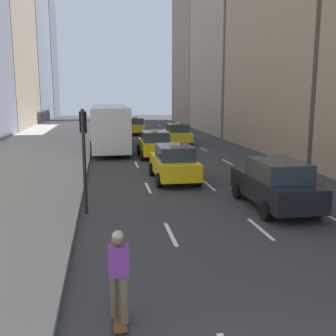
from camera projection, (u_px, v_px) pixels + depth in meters
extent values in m
cube|color=gray|center=(37.00, 150.00, 28.96)|extent=(8.00, 66.00, 0.15)
cube|color=white|center=(171.00, 234.00, 11.62)|extent=(0.12, 2.00, 0.01)
cube|color=white|center=(148.00, 188.00, 17.44)|extent=(0.12, 2.00, 0.01)
cube|color=white|center=(137.00, 165.00, 23.26)|extent=(0.12, 2.00, 0.01)
cube|color=white|center=(130.00, 151.00, 29.08)|extent=(0.12, 2.00, 0.01)
cube|color=white|center=(125.00, 142.00, 34.90)|extent=(0.12, 2.00, 0.01)
cube|color=white|center=(122.00, 135.00, 40.73)|extent=(0.12, 2.00, 0.01)
cube|color=white|center=(120.00, 130.00, 46.55)|extent=(0.12, 2.00, 0.01)
cube|color=white|center=(118.00, 126.00, 52.37)|extent=(0.12, 2.00, 0.01)
cube|color=white|center=(260.00, 229.00, 12.06)|extent=(0.12, 2.00, 0.01)
cube|color=white|center=(209.00, 185.00, 17.88)|extent=(0.12, 2.00, 0.01)
cube|color=white|center=(183.00, 163.00, 23.71)|extent=(0.12, 2.00, 0.01)
cube|color=white|center=(167.00, 150.00, 29.53)|extent=(0.12, 2.00, 0.01)
cube|color=white|center=(157.00, 141.00, 35.35)|extent=(0.12, 2.00, 0.01)
cube|color=white|center=(149.00, 135.00, 41.17)|extent=(0.12, 2.00, 0.01)
cube|color=white|center=(143.00, 130.00, 46.99)|extent=(0.12, 2.00, 0.01)
cube|color=white|center=(139.00, 126.00, 52.82)|extent=(0.12, 2.00, 0.01)
cube|color=white|center=(267.00, 183.00, 18.33)|extent=(0.12, 2.00, 0.01)
cube|color=white|center=(228.00, 162.00, 24.15)|extent=(0.12, 2.00, 0.01)
cube|color=white|center=(203.00, 149.00, 29.97)|extent=(0.12, 2.00, 0.01)
cube|color=white|center=(187.00, 140.00, 35.79)|extent=(0.12, 2.00, 0.01)
cube|color=white|center=(175.00, 134.00, 41.62)|extent=(0.12, 2.00, 0.01)
cube|color=white|center=(166.00, 129.00, 47.44)|extent=(0.12, 2.00, 0.01)
cube|color=white|center=(159.00, 126.00, 53.26)|extent=(0.12, 2.00, 0.01)
cube|color=slate|center=(22.00, 1.00, 61.10)|extent=(6.00, 14.81, 37.00)
cube|color=#4C515B|center=(39.00, 58.00, 75.47)|extent=(6.00, 10.56, 22.19)
cube|color=gray|center=(231.00, 24.00, 42.91)|extent=(6.00, 14.13, 23.50)
cube|color=gray|center=(200.00, 21.00, 55.88)|extent=(6.00, 13.02, 28.99)
cube|color=yellow|center=(177.00, 136.00, 32.99)|extent=(1.80, 4.40, 0.76)
cube|color=#28333D|center=(178.00, 128.00, 32.60)|extent=(1.58, 2.29, 0.64)
cube|color=#F2E599|center=(178.00, 123.00, 32.53)|extent=(0.44, 0.20, 0.14)
cylinder|color=black|center=(164.00, 139.00, 34.24)|extent=(0.22, 0.66, 0.66)
cylinder|color=black|center=(184.00, 138.00, 34.52)|extent=(0.22, 0.66, 0.66)
cylinder|color=black|center=(169.00, 142.00, 31.59)|extent=(0.22, 0.66, 0.66)
cylinder|color=black|center=(191.00, 142.00, 31.87)|extent=(0.22, 0.66, 0.66)
cube|color=yellow|center=(174.00, 166.00, 18.86)|extent=(1.80, 4.40, 0.76)
cube|color=#28333D|center=(175.00, 152.00, 18.47)|extent=(1.58, 2.29, 0.64)
cube|color=#F2E599|center=(175.00, 144.00, 18.40)|extent=(0.44, 0.20, 0.14)
cylinder|color=black|center=(152.00, 169.00, 20.11)|extent=(0.22, 0.66, 0.66)
cylinder|color=black|center=(186.00, 168.00, 20.39)|extent=(0.22, 0.66, 0.66)
cylinder|color=black|center=(159.00, 180.00, 17.46)|extent=(0.22, 0.66, 0.66)
cylinder|color=black|center=(198.00, 179.00, 17.74)|extent=(0.22, 0.66, 0.66)
cube|color=yellow|center=(135.00, 127.00, 41.55)|extent=(1.80, 4.40, 0.76)
cube|color=#28333D|center=(135.00, 121.00, 41.17)|extent=(1.58, 2.29, 0.64)
cube|color=#F2E599|center=(135.00, 117.00, 41.10)|extent=(0.44, 0.20, 0.14)
cylinder|color=black|center=(126.00, 130.00, 42.80)|extent=(0.22, 0.66, 0.66)
cylinder|color=black|center=(142.00, 130.00, 43.09)|extent=(0.22, 0.66, 0.66)
cylinder|color=black|center=(127.00, 132.00, 40.15)|extent=(0.22, 0.66, 0.66)
cylinder|color=black|center=(145.00, 132.00, 40.44)|extent=(0.22, 0.66, 0.66)
cube|color=yellow|center=(154.00, 146.00, 26.10)|extent=(1.80, 4.40, 0.76)
cube|color=#28333D|center=(154.00, 136.00, 25.72)|extent=(1.58, 2.29, 0.64)
cube|color=#F2E599|center=(154.00, 130.00, 25.65)|extent=(0.44, 0.20, 0.14)
cylinder|color=black|center=(139.00, 150.00, 27.35)|extent=(0.22, 0.66, 0.66)
cylinder|color=black|center=(164.00, 149.00, 27.64)|extent=(0.22, 0.66, 0.66)
cylinder|color=black|center=(143.00, 155.00, 24.70)|extent=(0.22, 0.66, 0.66)
cylinder|color=black|center=(171.00, 155.00, 24.99)|extent=(0.22, 0.66, 0.66)
cube|color=black|center=(274.00, 188.00, 14.29)|extent=(1.80, 4.54, 0.81)
cube|color=#28333D|center=(278.00, 170.00, 13.89)|extent=(1.58, 2.36, 0.64)
cylinder|color=black|center=(237.00, 190.00, 15.59)|extent=(0.22, 0.66, 0.66)
cylinder|color=black|center=(280.00, 189.00, 15.87)|extent=(0.22, 0.66, 0.66)
cylinder|color=black|center=(266.00, 211.00, 12.85)|extent=(0.22, 0.66, 0.66)
cylinder|color=black|center=(317.00, 208.00, 13.14)|extent=(0.22, 0.66, 0.66)
cube|color=silver|center=(110.00, 125.00, 29.88)|extent=(2.50, 11.60, 2.90)
cube|color=#28333D|center=(109.00, 117.00, 35.40)|extent=(2.30, 0.12, 1.40)
cube|color=#28333D|center=(94.00, 121.00, 29.63)|extent=(0.08, 9.86, 1.10)
cube|color=yellow|center=(108.00, 107.00, 35.23)|extent=(1.50, 0.10, 0.36)
cylinder|color=black|center=(95.00, 138.00, 33.41)|extent=(0.30, 1.00, 1.00)
cylinder|color=black|center=(124.00, 137.00, 33.81)|extent=(0.30, 1.00, 1.00)
cylinder|color=black|center=(93.00, 148.00, 26.82)|extent=(0.30, 1.00, 1.00)
cylinder|color=black|center=(129.00, 147.00, 27.22)|extent=(0.30, 1.00, 1.00)
cube|color=brown|center=(120.00, 320.00, 7.09)|extent=(0.24, 0.80, 0.03)
cylinder|color=black|center=(119.00, 313.00, 7.37)|extent=(0.18, 0.05, 0.05)
cylinder|color=black|center=(121.00, 330.00, 6.82)|extent=(0.18, 0.05, 0.05)
cylinder|color=brown|center=(114.00, 295.00, 7.11)|extent=(0.14, 0.14, 0.84)
cylinder|color=brown|center=(125.00, 301.00, 6.91)|extent=(0.14, 0.14, 0.84)
cube|color=#72338C|center=(118.00, 261.00, 6.89)|extent=(0.36, 0.22, 0.56)
sphere|color=brown|center=(118.00, 239.00, 6.81)|extent=(0.22, 0.22, 0.22)
sphere|color=#B2AD9E|center=(118.00, 236.00, 6.80)|extent=(0.20, 0.20, 0.20)
cylinder|color=black|center=(84.00, 162.00, 13.34)|extent=(0.12, 0.12, 3.60)
cube|color=black|center=(83.00, 122.00, 13.27)|extent=(0.24, 0.20, 0.72)
sphere|color=red|center=(83.00, 115.00, 13.33)|extent=(0.14, 0.14, 0.14)
sphere|color=#4C3F14|center=(83.00, 122.00, 13.37)|extent=(0.14, 0.14, 0.14)
sphere|color=#198C2D|center=(83.00, 129.00, 13.42)|extent=(0.14, 0.14, 0.14)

